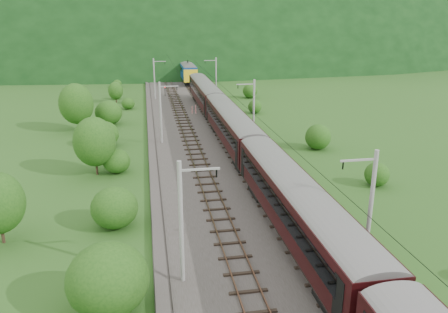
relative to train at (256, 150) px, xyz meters
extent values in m
plane|color=#275119|center=(-2.40, -15.62, -3.81)|extent=(600.00, 600.00, 0.00)
cube|color=#38332D|center=(-2.40, -5.62, -3.66)|extent=(14.00, 220.00, 0.30)
cube|color=#513322|center=(-5.52, -5.62, -3.31)|extent=(0.08, 220.00, 0.15)
cube|color=#513322|center=(-4.08, -5.62, -3.31)|extent=(0.08, 220.00, 0.15)
cube|color=black|center=(-4.80, -5.62, -3.45)|extent=(2.40, 220.00, 0.12)
cube|color=#513322|center=(-0.72, -5.62, -3.31)|extent=(0.08, 220.00, 0.15)
cube|color=#513322|center=(0.72, -5.62, -3.31)|extent=(0.08, 220.00, 0.15)
cube|color=black|center=(0.00, -5.62, -3.45)|extent=(2.40, 220.00, 0.12)
cylinder|color=gray|center=(-8.60, -15.62, 0.49)|extent=(0.28, 0.28, 8.00)
cube|color=gray|center=(-7.40, -15.62, 3.89)|extent=(2.40, 0.12, 0.12)
cylinder|color=black|center=(-6.40, -15.62, 3.59)|extent=(0.10, 0.10, 0.50)
cylinder|color=gray|center=(-8.60, 16.38, 0.49)|extent=(0.28, 0.28, 8.00)
cube|color=gray|center=(-7.40, 16.38, 3.89)|extent=(2.40, 0.12, 0.12)
cylinder|color=black|center=(-6.40, 16.38, 3.59)|extent=(0.10, 0.10, 0.50)
cylinder|color=gray|center=(-8.60, 48.38, 0.49)|extent=(0.28, 0.28, 8.00)
cube|color=gray|center=(-7.40, 48.38, 3.89)|extent=(2.40, 0.12, 0.12)
cylinder|color=black|center=(-6.40, 48.38, 3.59)|extent=(0.10, 0.10, 0.50)
cylinder|color=gray|center=(-8.60, 80.38, 0.49)|extent=(0.28, 0.28, 8.00)
cube|color=gray|center=(-7.40, 80.38, 3.89)|extent=(2.40, 0.12, 0.12)
cylinder|color=black|center=(-6.40, 80.38, 3.59)|extent=(0.10, 0.10, 0.50)
cylinder|color=gray|center=(-8.60, 112.38, 0.49)|extent=(0.28, 0.28, 8.00)
cube|color=gray|center=(-7.40, 112.38, 3.89)|extent=(2.40, 0.12, 0.12)
cylinder|color=black|center=(-6.40, 112.38, 3.59)|extent=(0.10, 0.10, 0.50)
cylinder|color=gray|center=(3.80, -15.62, 0.49)|extent=(0.28, 0.28, 8.00)
cube|color=gray|center=(2.60, -15.62, 3.89)|extent=(2.40, 0.12, 0.12)
cylinder|color=black|center=(1.60, -15.62, 3.59)|extent=(0.10, 0.10, 0.50)
cylinder|color=gray|center=(3.80, 16.38, 0.49)|extent=(0.28, 0.28, 8.00)
cube|color=gray|center=(2.60, 16.38, 3.89)|extent=(2.40, 0.12, 0.12)
cylinder|color=black|center=(1.60, 16.38, 3.59)|extent=(0.10, 0.10, 0.50)
cylinder|color=gray|center=(3.80, 48.38, 0.49)|extent=(0.28, 0.28, 8.00)
cube|color=gray|center=(2.60, 48.38, 3.89)|extent=(2.40, 0.12, 0.12)
cylinder|color=black|center=(1.60, 48.38, 3.59)|extent=(0.10, 0.10, 0.50)
cylinder|color=gray|center=(3.80, 80.38, 0.49)|extent=(0.28, 0.28, 8.00)
cube|color=gray|center=(2.60, 80.38, 3.89)|extent=(2.40, 0.12, 0.12)
cylinder|color=black|center=(1.60, 80.38, 3.59)|extent=(0.10, 0.10, 0.50)
cylinder|color=gray|center=(3.80, 112.38, 0.49)|extent=(0.28, 0.28, 8.00)
cube|color=gray|center=(2.60, 112.38, 3.89)|extent=(2.40, 0.12, 0.12)
cylinder|color=black|center=(1.60, 112.38, 3.59)|extent=(0.10, 0.10, 0.50)
cylinder|color=black|center=(-4.80, -5.62, 3.29)|extent=(0.03, 198.00, 0.03)
cylinder|color=black|center=(0.00, -5.62, 3.29)|extent=(0.03, 198.00, 0.03)
ellipsoid|color=black|center=(-2.40, 244.38, -3.81)|extent=(504.00, 360.00, 244.00)
cube|color=black|center=(0.00, -12.04, -0.62)|extent=(3.16, 23.98, 3.27)
cylinder|color=slate|center=(0.00, -12.04, 0.85)|extent=(3.16, 23.86, 3.16)
cube|color=black|center=(-1.60, -12.04, -0.23)|extent=(0.05, 21.10, 1.25)
cube|color=black|center=(1.60, -12.04, -0.23)|extent=(0.05, 21.10, 1.25)
cube|color=black|center=(0.00, -20.43, -2.75)|extent=(2.40, 3.49, 0.98)
cube|color=black|center=(0.00, -3.65, -2.75)|extent=(2.40, 3.49, 0.98)
cube|color=black|center=(0.00, 12.50, -0.62)|extent=(3.16, 23.98, 3.27)
cylinder|color=slate|center=(0.00, 12.50, 0.85)|extent=(3.16, 23.86, 3.16)
cube|color=black|center=(-1.60, 12.50, -0.23)|extent=(0.05, 21.10, 1.25)
cube|color=black|center=(1.60, 12.50, -0.23)|extent=(0.05, 21.10, 1.25)
cube|color=black|center=(0.00, 4.11, -2.75)|extent=(2.40, 3.49, 0.98)
cube|color=black|center=(0.00, 20.90, -2.75)|extent=(2.40, 3.49, 0.98)
cube|color=black|center=(0.00, 37.05, -0.62)|extent=(3.16, 23.98, 3.27)
cylinder|color=slate|center=(0.00, 37.05, 0.85)|extent=(3.16, 23.86, 3.16)
cube|color=black|center=(-1.60, 37.05, -0.23)|extent=(0.05, 21.10, 1.25)
cube|color=black|center=(1.60, 37.05, -0.23)|extent=(0.05, 21.10, 1.25)
cube|color=black|center=(0.00, 28.65, -2.75)|extent=(2.40, 3.49, 0.98)
cube|color=black|center=(0.00, 45.44, -2.75)|extent=(2.40, 3.49, 0.98)
cube|color=navy|center=(0.00, 71.40, -0.62)|extent=(3.16, 19.62, 3.27)
cylinder|color=slate|center=(0.00, 71.40, 0.85)|extent=(3.16, 19.52, 3.16)
cube|color=black|center=(-1.60, 71.40, -0.23)|extent=(0.05, 17.27, 1.25)
cube|color=black|center=(1.60, 71.40, -0.23)|extent=(0.05, 17.27, 1.25)
cube|color=black|center=(0.00, 64.53, -2.75)|extent=(2.40, 3.49, 0.98)
cube|color=black|center=(0.00, 78.27, -2.75)|extent=(2.40, 3.49, 0.98)
cube|color=yellow|center=(0.00, 81.01, -0.84)|extent=(3.22, 0.50, 2.94)
cube|color=yellow|center=(0.00, 61.79, -0.84)|extent=(3.22, 0.50, 2.94)
cube|color=black|center=(0.00, 74.40, 1.61)|extent=(0.08, 1.60, 0.98)
cylinder|color=red|center=(-2.79, 33.15, -2.84)|extent=(0.14, 0.14, 1.34)
cylinder|color=red|center=(-2.14, 33.34, -2.78)|extent=(0.16, 0.16, 1.47)
cylinder|color=black|center=(-6.49, 51.42, -2.62)|extent=(0.12, 0.12, 1.79)
sphere|color=red|center=(-6.49, 51.42, -1.68)|extent=(0.21, 0.21, 0.21)
ellipsoid|color=#1D4A13|center=(-12.96, -17.53, -1.70)|extent=(4.69, 4.69, 4.22)
ellipsoid|color=#1D4A13|center=(-13.27, -6.73, -2.12)|extent=(3.75, 3.75, 3.38)
ellipsoid|color=#1D4A13|center=(-13.84, 6.35, -2.48)|extent=(2.96, 2.96, 2.66)
ellipsoid|color=#1D4A13|center=(-15.95, 16.72, -2.12)|extent=(3.75, 3.75, 3.37)
ellipsoid|color=#1D4A13|center=(-16.26, 29.24, -1.93)|extent=(4.18, 4.18, 3.76)
ellipsoid|color=#1D4A13|center=(-13.68, 40.60, -2.75)|extent=(2.34, 2.34, 2.11)
ellipsoid|color=#1D4A13|center=(-16.40, 51.09, -2.87)|extent=(2.08, 2.08, 1.87)
ellipsoid|color=#1D4A13|center=(-17.00, 66.67, -2.90)|extent=(2.02, 2.02, 1.82)
ellipsoid|color=#1D4A13|center=(-13.66, 77.21, -2.24)|extent=(3.49, 3.49, 3.14)
cylinder|color=black|center=(-21.45, -7.89, -2.28)|extent=(0.24, 0.24, 3.05)
cylinder|color=black|center=(-15.93, 6.12, -2.09)|extent=(0.24, 0.24, 3.43)
ellipsoid|color=#1D4A13|center=(-15.93, 6.12, -0.13)|extent=(4.41, 4.41, 5.29)
cylinder|color=black|center=(-20.40, 25.61, -1.89)|extent=(0.24, 0.24, 3.84)
ellipsoid|color=#1D4A13|center=(-20.40, 25.61, 0.30)|extent=(4.93, 4.93, 5.92)
cylinder|color=black|center=(-16.18, 47.13, -2.70)|extent=(0.24, 0.24, 2.21)
ellipsoid|color=#1D4A13|center=(-16.18, 47.13, -1.44)|extent=(2.85, 2.85, 3.42)
ellipsoid|color=#1D4A13|center=(11.95, -2.14, -2.71)|extent=(2.44, 2.44, 2.20)
ellipsoid|color=#1D4A13|center=(10.89, 10.83, -2.34)|extent=(3.26, 3.26, 2.93)
ellipsoid|color=#1D4A13|center=(8.17, 33.08, -2.75)|extent=(2.35, 2.35, 2.11)
ellipsoid|color=#1D4A13|center=(10.74, 47.52, -2.47)|extent=(2.98, 2.98, 2.68)
camera|label=1|loc=(-10.22, -39.64, 12.53)|focal=35.00mm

